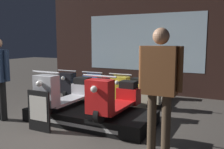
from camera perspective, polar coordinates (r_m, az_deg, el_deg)
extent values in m
plane|color=#423D38|center=(4.39, -12.15, -13.89)|extent=(30.00, 30.00, 0.00)
cube|color=#331E19|center=(7.73, 7.18, 7.66)|extent=(6.61, 0.08, 3.20)
cube|color=silver|center=(7.69, 7.06, 7.29)|extent=(3.64, 0.01, 1.70)
cube|color=black|center=(5.02, -4.97, -9.40)|extent=(2.50, 1.13, 0.26)
cube|color=silver|center=(4.58, -8.78, -11.37)|extent=(1.75, 0.01, 0.06)
cylinder|color=black|center=(4.79, -14.78, -7.12)|extent=(0.09, 0.29, 0.29)
cylinder|color=black|center=(5.76, -6.50, -4.40)|extent=(0.09, 0.29, 0.29)
cube|color=#BCBCC1|center=(5.26, -10.25, -5.76)|extent=(0.40, 1.17, 0.05)
cube|color=#BCBCC1|center=(4.74, -14.74, -3.59)|extent=(0.42, 0.26, 0.57)
cube|color=#BCBCC1|center=(5.73, -6.63, -3.71)|extent=(0.44, 0.30, 0.33)
cube|color=black|center=(5.68, -6.71, -1.39)|extent=(0.32, 0.27, 0.14)
cylinder|color=silver|center=(4.68, -14.94, 0.52)|extent=(0.61, 0.03, 0.03)
sphere|color=white|center=(4.58, -16.32, -2.03)|extent=(0.11, 0.11, 0.11)
cylinder|color=black|center=(4.15, -2.92, -9.17)|extent=(0.09, 0.29, 0.29)
cylinder|color=black|center=(5.24, 3.89, -5.59)|extent=(0.09, 0.29, 0.29)
cube|color=red|center=(4.69, 0.89, -7.31)|extent=(0.40, 1.17, 0.05)
cube|color=red|center=(4.10, -2.80, -5.12)|extent=(0.42, 0.26, 0.57)
cube|color=red|center=(5.20, 3.81, -4.84)|extent=(0.44, 0.30, 0.33)
cube|color=black|center=(5.15, 3.80, -2.29)|extent=(0.32, 0.27, 0.14)
cylinder|color=silver|center=(4.03, -2.88, -0.37)|extent=(0.61, 0.03, 0.03)
sphere|color=white|center=(3.91, -4.15, -3.38)|extent=(0.11, 0.11, 0.11)
cylinder|color=black|center=(7.07, -10.21, -4.31)|extent=(0.09, 0.29, 0.29)
cylinder|color=black|center=(8.08, -4.88, -2.69)|extent=(0.09, 0.29, 0.29)
cube|color=black|center=(7.57, -7.36, -3.53)|extent=(0.40, 1.17, 0.05)
cube|color=black|center=(7.03, -10.17, -1.91)|extent=(0.42, 0.26, 0.57)
cube|color=black|center=(8.05, -4.96, -2.19)|extent=(0.44, 0.30, 0.33)
cube|color=black|center=(8.01, -5.01, -0.54)|extent=(0.32, 0.27, 0.14)
cylinder|color=silver|center=(6.97, -10.27, 0.86)|extent=(0.61, 0.03, 0.03)
sphere|color=white|center=(6.86, -11.12, -0.83)|extent=(0.11, 0.11, 0.11)
cylinder|color=black|center=(6.62, -4.60, -5.03)|extent=(0.09, 0.29, 0.29)
cylinder|color=black|center=(7.69, 0.26, -3.19)|extent=(0.09, 0.29, 0.29)
cube|color=#386BBC|center=(7.15, -1.98, -4.13)|extent=(0.40, 1.17, 0.05)
cube|color=#386BBC|center=(6.58, -4.53, -2.47)|extent=(0.42, 0.26, 0.57)
cube|color=#386BBC|center=(7.66, 0.19, -2.67)|extent=(0.44, 0.30, 0.33)
cube|color=black|center=(7.62, 0.16, -0.93)|extent=(0.32, 0.27, 0.14)
cylinder|color=silver|center=(6.52, -4.59, 0.49)|extent=(0.61, 0.03, 0.03)
sphere|color=white|center=(6.40, -5.39, -1.33)|extent=(0.11, 0.11, 0.11)
cylinder|color=black|center=(6.25, 1.77, -5.78)|extent=(0.09, 0.29, 0.29)
cylinder|color=black|center=(7.38, 5.89, -3.71)|extent=(0.09, 0.29, 0.29)
cube|color=yellow|center=(6.81, 4.01, -4.75)|extent=(0.40, 1.17, 0.05)
cube|color=yellow|center=(6.21, 1.87, -3.07)|extent=(0.42, 0.26, 0.57)
cube|color=yellow|center=(7.34, 5.84, -3.18)|extent=(0.44, 0.30, 0.33)
cube|color=black|center=(7.30, 5.85, -1.36)|extent=(0.32, 0.27, 0.14)
cylinder|color=silver|center=(6.14, 1.86, 0.06)|extent=(0.61, 0.03, 0.03)
sphere|color=white|center=(6.01, 1.14, -1.89)|extent=(0.11, 0.11, 0.11)
cylinder|color=black|center=(5.96, 8.87, -6.54)|extent=(0.09, 0.29, 0.29)
cylinder|color=black|center=(7.14, 11.97, -4.24)|extent=(0.09, 0.29, 0.29)
cube|color=beige|center=(6.55, 10.56, -5.38)|extent=(0.40, 1.17, 0.05)
cube|color=beige|center=(5.92, 8.99, -3.70)|extent=(0.42, 0.26, 0.57)
cube|color=beige|center=(7.10, 11.94, -3.68)|extent=(0.44, 0.30, 0.33)
cube|color=black|center=(7.05, 11.98, -1.81)|extent=(0.32, 0.27, 0.14)
cylinder|color=silver|center=(5.85, 9.04, -0.42)|extent=(0.61, 0.03, 0.03)
sphere|color=white|center=(5.72, 8.46, -2.48)|extent=(0.11, 0.11, 0.11)
cylinder|color=black|center=(5.50, -23.61, -5.59)|extent=(0.13, 0.13, 0.80)
cylinder|color=#1E2D47|center=(5.27, -23.01, 2.06)|extent=(0.08, 0.08, 0.58)
cylinder|color=#473828|center=(3.74, 9.07, -10.73)|extent=(0.13, 0.13, 0.86)
cylinder|color=#473828|center=(3.69, 12.25, -11.10)|extent=(0.13, 0.13, 0.86)
cube|color=brown|center=(3.54, 10.96, 0.93)|extent=(0.47, 0.26, 0.68)
cylinder|color=brown|center=(3.62, 6.80, 1.60)|extent=(0.08, 0.08, 0.62)
cylinder|color=brown|center=(3.48, 15.32, 1.12)|extent=(0.08, 0.08, 0.62)
sphere|color=#A87A5B|center=(3.52, 11.16, 8.60)|extent=(0.23, 0.23, 0.23)
cube|color=black|center=(4.64, -16.35, -8.06)|extent=(0.48, 0.04, 0.74)
cube|color=white|center=(4.61, -16.56, -7.45)|extent=(0.39, 0.01, 0.44)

